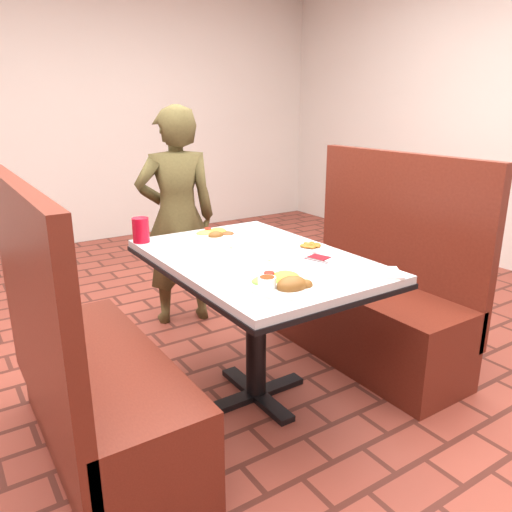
# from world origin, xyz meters

# --- Properties ---
(dining_table) EXTENTS (0.81, 1.21, 0.75)m
(dining_table) POSITION_xyz_m (0.00, 0.00, 0.65)
(dining_table) COLOR silver
(dining_table) RESTS_ON ground
(booth_bench_left) EXTENTS (0.47, 1.20, 1.17)m
(booth_bench_left) POSITION_xyz_m (-0.80, 0.00, 0.33)
(booth_bench_left) COLOR maroon
(booth_bench_left) RESTS_ON ground
(booth_bench_right) EXTENTS (0.47, 1.20, 1.17)m
(booth_bench_right) POSITION_xyz_m (0.80, 0.00, 0.33)
(booth_bench_right) COLOR maroon
(booth_bench_right) RESTS_ON ground
(diner_person) EXTENTS (0.59, 0.46, 1.43)m
(diner_person) POSITION_xyz_m (0.10, 1.09, 0.71)
(diner_person) COLOR brown
(diner_person) RESTS_ON ground
(near_dinner_plate) EXTENTS (0.29, 0.29, 0.09)m
(near_dinner_plate) POSITION_xyz_m (-0.14, -0.40, 0.78)
(near_dinner_plate) COLOR white
(near_dinner_plate) RESTS_ON dining_table
(far_dinner_plate) EXTENTS (0.24, 0.24, 0.06)m
(far_dinner_plate) POSITION_xyz_m (0.02, 0.42, 0.77)
(far_dinner_plate) COLOR white
(far_dinner_plate) RESTS_ON dining_table
(plantain_plate) EXTENTS (0.17, 0.17, 0.03)m
(plantain_plate) POSITION_xyz_m (0.29, -0.05, 0.76)
(plantain_plate) COLOR white
(plantain_plate) RESTS_ON dining_table
(maroon_napkin) EXTENTS (0.11, 0.11, 0.00)m
(maroon_napkin) POSITION_xyz_m (0.22, -0.18, 0.75)
(maroon_napkin) COLOR maroon
(maroon_napkin) RESTS_ON dining_table
(spoon_utensil) EXTENTS (0.04, 0.12, 0.00)m
(spoon_utensil) POSITION_xyz_m (0.19, -0.21, 0.75)
(spoon_utensil) COLOR silver
(spoon_utensil) RESTS_ON dining_table
(red_tumbler) EXTENTS (0.08, 0.08, 0.13)m
(red_tumbler) POSITION_xyz_m (-0.36, 0.53, 0.81)
(red_tumbler) COLOR #B90C20
(red_tumbler) RESTS_ON dining_table
(paper_napkin) EXTENTS (0.24, 0.23, 0.01)m
(paper_napkin) POSITION_xyz_m (0.28, -0.49, 0.76)
(paper_napkin) COLOR silver
(paper_napkin) RESTS_ON dining_table
(knife_utensil) EXTENTS (0.09, 0.17, 0.00)m
(knife_utensil) POSITION_xyz_m (-0.03, -0.34, 0.76)
(knife_utensil) COLOR silver
(knife_utensil) RESTS_ON dining_table
(fork_utensil) EXTENTS (0.02, 0.16, 0.00)m
(fork_utensil) POSITION_xyz_m (-0.13, -0.35, 0.76)
(fork_utensil) COLOR silver
(fork_utensil) RESTS_ON dining_table
(lettuce_shreds) EXTENTS (0.28, 0.32, 0.00)m
(lettuce_shreds) POSITION_xyz_m (0.04, 0.06, 0.75)
(lettuce_shreds) COLOR #97CD52
(lettuce_shreds) RESTS_ON dining_table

